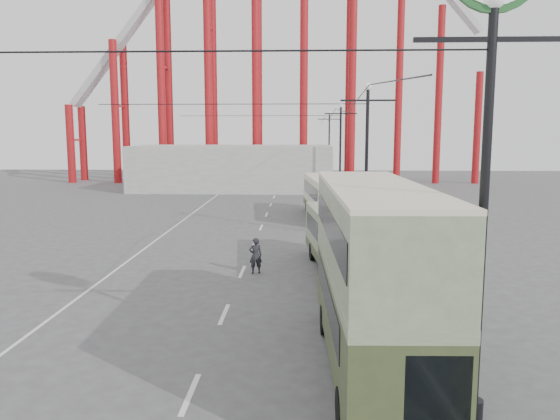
{
  "coord_description": "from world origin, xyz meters",
  "views": [
    {
      "loc": [
        1.72,
        -14.64,
        6.41
      ],
      "look_at": [
        0.79,
        9.44,
        3.0
      ],
      "focal_mm": 35.0,
      "sensor_mm": 36.0,
      "label": 1
    }
  ],
  "objects_px": {
    "double_decker_bus": "(373,268)",
    "lamp_post_near": "(491,62)",
    "single_decker_cream": "(326,195)",
    "single_decker_green": "(343,241)",
    "pedestrian": "(256,256)"
  },
  "relations": [
    {
      "from": "single_decker_cream",
      "to": "single_decker_green",
      "type": "bearing_deg",
      "value": -95.59
    },
    {
      "from": "pedestrian",
      "to": "single_decker_cream",
      "type": "bearing_deg",
      "value": -118.83
    },
    {
      "from": "lamp_post_near",
      "to": "double_decker_bus",
      "type": "height_order",
      "value": "lamp_post_near"
    },
    {
      "from": "lamp_post_near",
      "to": "single_decker_cream",
      "type": "distance_m",
      "value": 30.27
    },
    {
      "from": "double_decker_bus",
      "to": "single_decker_green",
      "type": "xyz_separation_m",
      "value": [
        -0.01,
        10.14,
        -1.3
      ]
    },
    {
      "from": "lamp_post_near",
      "to": "single_decker_cream",
      "type": "bearing_deg",
      "value": 93.77
    },
    {
      "from": "double_decker_bus",
      "to": "single_decker_cream",
      "type": "bearing_deg",
      "value": 88.45
    },
    {
      "from": "single_decker_green",
      "to": "double_decker_bus",
      "type": "bearing_deg",
      "value": -96.38
    },
    {
      "from": "double_decker_bus",
      "to": "single_decker_cream",
      "type": "distance_m",
      "value": 27.03
    },
    {
      "from": "single_decker_green",
      "to": "pedestrian",
      "type": "height_order",
      "value": "single_decker_green"
    },
    {
      "from": "double_decker_bus",
      "to": "lamp_post_near",
      "type": "bearing_deg",
      "value": -54.24
    },
    {
      "from": "single_decker_green",
      "to": "single_decker_cream",
      "type": "bearing_deg",
      "value": 83.53
    },
    {
      "from": "double_decker_bus",
      "to": "pedestrian",
      "type": "relative_size",
      "value": 5.71
    },
    {
      "from": "lamp_post_near",
      "to": "single_decker_green",
      "type": "height_order",
      "value": "lamp_post_near"
    },
    {
      "from": "lamp_post_near",
      "to": "pedestrian",
      "type": "relative_size",
      "value": 6.47
    }
  ]
}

